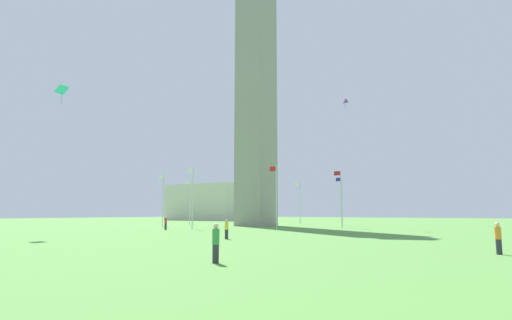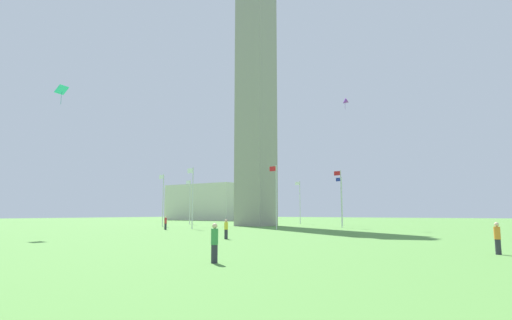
# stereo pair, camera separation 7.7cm
# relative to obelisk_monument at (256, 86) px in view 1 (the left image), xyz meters

# --- Properties ---
(ground_plane) EXTENTS (260.00, 260.00, 0.00)m
(ground_plane) POSITION_rel_obelisk_monument_xyz_m (0.00, 0.00, -24.35)
(ground_plane) COLOR #548C3D
(obelisk_monument) EXTENTS (5.36, 5.36, 48.70)m
(obelisk_monument) POSITION_rel_obelisk_monument_xyz_m (0.00, 0.00, 0.00)
(obelisk_monument) COLOR gray
(obelisk_monument) RESTS_ON ground
(flagpole_n) EXTENTS (1.12, 0.14, 8.52)m
(flagpole_n) POSITION_rel_obelisk_monument_xyz_m (15.46, 0.00, -19.69)
(flagpole_n) COLOR silver
(flagpole_n) RESTS_ON ground
(flagpole_ne) EXTENTS (1.12, 0.14, 8.52)m
(flagpole_ne) POSITION_rel_obelisk_monument_xyz_m (10.95, 10.89, -19.69)
(flagpole_ne) COLOR silver
(flagpole_ne) RESTS_ON ground
(flagpole_e) EXTENTS (1.12, 0.14, 8.52)m
(flagpole_e) POSITION_rel_obelisk_monument_xyz_m (0.06, 15.40, -19.69)
(flagpole_e) COLOR silver
(flagpole_e) RESTS_ON ground
(flagpole_se) EXTENTS (1.12, 0.14, 8.52)m
(flagpole_se) POSITION_rel_obelisk_monument_xyz_m (-10.84, 10.89, -19.69)
(flagpole_se) COLOR silver
(flagpole_se) RESTS_ON ground
(flagpole_s) EXTENTS (1.12, 0.14, 8.52)m
(flagpole_s) POSITION_rel_obelisk_monument_xyz_m (-15.35, 0.00, -19.69)
(flagpole_s) COLOR silver
(flagpole_s) RESTS_ON ground
(flagpole_sw) EXTENTS (1.12, 0.14, 8.52)m
(flagpole_sw) POSITION_rel_obelisk_monument_xyz_m (-10.84, -10.89, -19.69)
(flagpole_sw) COLOR silver
(flagpole_sw) RESTS_ON ground
(flagpole_w) EXTENTS (1.12, 0.14, 8.52)m
(flagpole_w) POSITION_rel_obelisk_monument_xyz_m (0.06, -15.40, -19.69)
(flagpole_w) COLOR silver
(flagpole_w) RESTS_ON ground
(flagpole_nw) EXTENTS (1.12, 0.14, 8.52)m
(flagpole_nw) POSITION_rel_obelisk_monument_xyz_m (10.95, -10.89, -19.69)
(flagpole_nw) COLOR silver
(flagpole_nw) RESTS_ON ground
(person_red_shirt) EXTENTS (0.32, 0.32, 1.76)m
(person_red_shirt) POSITION_rel_obelisk_monument_xyz_m (0.86, 19.46, -23.47)
(person_red_shirt) COLOR #2D2D38
(person_red_shirt) RESTS_ON ground
(person_green_shirt) EXTENTS (0.32, 0.32, 1.74)m
(person_green_shirt) POSITION_rel_obelisk_monument_xyz_m (-27.70, 42.92, -23.48)
(person_green_shirt) COLOR #2D2D38
(person_green_shirt) RESTS_ON ground
(person_orange_shirt) EXTENTS (0.32, 0.32, 1.70)m
(person_orange_shirt) POSITION_rel_obelisk_monument_xyz_m (-37.66, 31.45, -23.50)
(person_orange_shirt) COLOR #2D2D38
(person_orange_shirt) RESTS_ON ground
(person_yellow_shirt) EXTENTS (0.32, 0.32, 1.65)m
(person_yellow_shirt) POSITION_rel_obelisk_monument_xyz_m (-17.74, 29.82, -23.53)
(person_yellow_shirt) COLOR #2D2D38
(person_yellow_shirt) RESTS_ON ground
(kite_cyan_diamond) EXTENTS (1.08, 1.30, 2.03)m
(kite_cyan_diamond) POSITION_rel_obelisk_monument_xyz_m (2.01, 33.91, -8.99)
(kite_cyan_diamond) COLOR #33C6D1
(kite_purple_delta) EXTENTS (1.32, 1.16, 1.74)m
(kite_purple_delta) POSITION_rel_obelisk_monument_xyz_m (-15.80, -1.52, -5.06)
(kite_purple_delta) COLOR purple
(distant_building) EXTENTS (24.53, 13.80, 10.57)m
(distant_building) POSITION_rel_obelisk_monument_xyz_m (43.04, -36.99, -19.06)
(distant_building) COLOR beige
(distant_building) RESTS_ON ground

